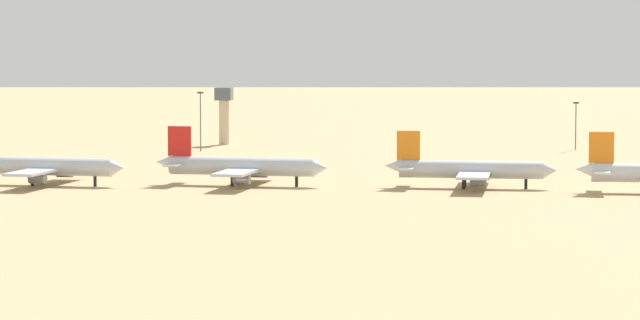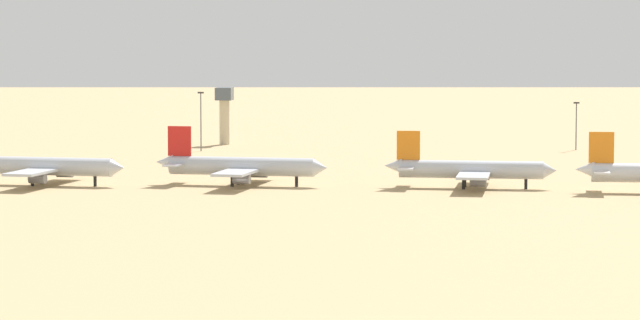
% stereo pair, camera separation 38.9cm
% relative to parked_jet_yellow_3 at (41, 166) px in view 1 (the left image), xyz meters
% --- Properties ---
extents(ground, '(4000.00, 4000.00, 0.00)m').
position_rel_parked_jet_yellow_3_xyz_m(ground, '(48.58, -4.95, -4.46)').
color(ground, tan).
extents(ridge_west, '(297.34, 204.05, 117.50)m').
position_rel_parked_jet_yellow_3_xyz_m(ridge_west, '(-168.37, 985.22, 54.29)').
color(ridge_west, slate).
rests_on(ridge_west, ground).
extents(parked_jet_yellow_3, '(41.26, 34.88, 13.62)m').
position_rel_parked_jet_yellow_3_xyz_m(parked_jet_yellow_3, '(0.00, 0.00, 0.00)').
color(parked_jet_yellow_3, silver).
rests_on(parked_jet_yellow_3, ground).
extents(parked_jet_red_4, '(41.76, 35.22, 13.79)m').
position_rel_parked_jet_yellow_3_xyz_m(parked_jet_red_4, '(46.55, 5.27, 0.05)').
color(parked_jet_red_4, silver).
rests_on(parked_jet_red_4, ground).
extents(parked_jet_orange_5, '(39.72, 33.24, 13.16)m').
position_rel_parked_jet_yellow_3_xyz_m(parked_jet_orange_5, '(100.10, 6.35, -0.15)').
color(parked_jet_orange_5, silver).
rests_on(parked_jet_orange_5, ground).
extents(control_tower, '(5.20, 5.20, 18.13)m').
position_rel_parked_jet_yellow_3_xyz_m(control_tower, '(16.96, 135.16, 6.48)').
color(control_tower, '#C6B793').
rests_on(control_tower, ground).
extents(light_pole_mid, '(1.80, 0.50, 17.91)m').
position_rel_parked_jet_yellow_3_xyz_m(light_pole_mid, '(15.41, 106.75, 5.73)').
color(light_pole_mid, '#59595E').
rests_on(light_pole_mid, ground).
extents(light_pole_east, '(1.80, 0.50, 14.62)m').
position_rel_parked_jet_yellow_3_xyz_m(light_pole_east, '(127.35, 127.06, 4.04)').
color(light_pole_east, '#59595E').
rests_on(light_pole_east, ground).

